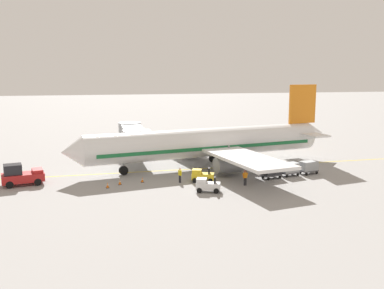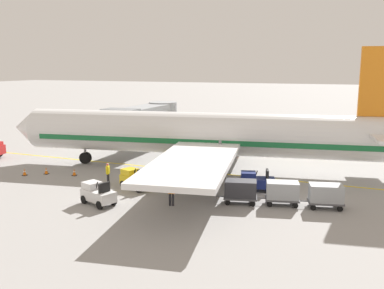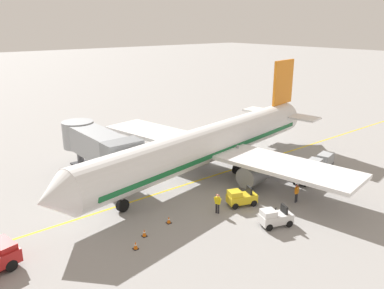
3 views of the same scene
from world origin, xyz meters
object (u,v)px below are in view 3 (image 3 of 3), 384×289
(jet_bridge, at_px, (97,144))
(ground_crew_loader, at_px, (243,169))
(baggage_tug_spare, at_px, (280,166))
(safety_cone_nose_left, at_px, (136,245))
(safety_cone_nose_right, at_px, (144,233))
(baggage_cart_second_in_train, at_px, (314,166))
(baggage_cart_front, at_px, (304,174))
(baggage_cart_third_in_train, at_px, (325,159))
(baggage_tug_lead, at_px, (275,217))
(parked_airliner, at_px, (209,144))
(safety_cone_wing_tip, at_px, (169,220))
(baggage_tug_trailing, at_px, (241,198))
(ground_crew_marshaller, at_px, (218,203))
(ground_crew_wing_walker, at_px, (297,192))

(jet_bridge, bearing_deg, ground_crew_loader, -130.89)
(baggage_tug_spare, height_order, safety_cone_nose_left, baggage_tug_spare)
(safety_cone_nose_left, distance_m, safety_cone_nose_right, 1.74)
(baggage_cart_second_in_train, height_order, safety_cone_nose_left, baggage_cart_second_in_train)
(baggage_cart_front, height_order, baggage_cart_third_in_train, same)
(baggage_tug_spare, bearing_deg, baggage_cart_second_in_train, -137.14)
(baggage_tug_spare, bearing_deg, baggage_tug_lead, 126.90)
(baggage_tug_lead, bearing_deg, parked_airliner, -16.55)
(parked_airliner, bearing_deg, ground_crew_loader, -151.70)
(baggage_tug_spare, xyz_separation_m, safety_cone_wing_tip, (-1.39, 15.28, -0.42))
(baggage_cart_third_in_train, xyz_separation_m, safety_cone_nose_left, (-0.80, 24.27, -0.66))
(safety_cone_wing_tip, bearing_deg, parked_airliner, -57.88)
(baggage_tug_trailing, xyz_separation_m, safety_cone_nose_left, (-0.16, 10.59, -0.42))
(parked_airliner, distance_m, safety_cone_nose_left, 15.67)
(ground_crew_marshaller, height_order, safety_cone_nose_right, ground_crew_marshaller)
(baggage_cart_second_in_train, xyz_separation_m, ground_crew_wing_walker, (-2.89, 6.76, 0.00))
(baggage_cart_second_in_train, distance_m, ground_crew_marshaller, 13.49)
(jet_bridge, xyz_separation_m, ground_crew_marshaller, (-13.50, -3.88, -2.50))
(baggage_cart_second_in_train, bearing_deg, ground_crew_wing_walker, 113.17)
(parked_airliner, xyz_separation_m, safety_cone_wing_tip, (-5.98, 9.52, -2.90))
(baggage_cart_third_in_train, xyz_separation_m, safety_cone_nose_right, (0.25, 22.88, -0.66))
(parked_airliner, height_order, safety_cone_nose_right, parked_airliner)
(jet_bridge, relative_size, ground_crew_marshaller, 7.28)
(baggage_tug_lead, xyz_separation_m, baggage_cart_third_in_train, (4.78, -14.22, 0.24))
(safety_cone_nose_left, bearing_deg, safety_cone_nose_right, -52.75)
(safety_cone_wing_tip, bearing_deg, baggage_cart_second_in_train, -93.59)
(baggage_tug_spare, bearing_deg, baggage_cart_front, 173.80)
(baggage_tug_spare, height_order, baggage_cart_second_in_train, baggage_tug_spare)
(safety_cone_nose_left, relative_size, safety_cone_nose_right, 1.00)
(baggage_cart_third_in_train, height_order, safety_cone_nose_right, baggage_cart_third_in_train)
(jet_bridge, relative_size, baggage_tug_spare, 4.50)
(jet_bridge, xyz_separation_m, baggage_cart_second_in_train, (-13.45, -17.37, -2.50))
(ground_crew_loader, xyz_separation_m, safety_cone_wing_tip, (-2.83, 11.22, -0.66))
(parked_airliner, xyz_separation_m, baggage_cart_third_in_train, (-6.70, -10.81, -2.24))
(ground_crew_wing_walker, height_order, safety_cone_wing_tip, ground_crew_wing_walker)
(safety_cone_nose_left, bearing_deg, baggage_cart_third_in_train, -88.12)
(baggage_tug_trailing, distance_m, baggage_cart_second_in_train, 10.96)
(baggage_cart_front, relative_size, safety_cone_wing_tip, 5.05)
(baggage_tug_lead, xyz_separation_m, baggage_cart_second_in_train, (4.39, -11.49, 0.24))
(baggage_cart_second_in_train, xyz_separation_m, safety_cone_nose_right, (0.64, 20.16, -0.66))
(ground_crew_loader, bearing_deg, safety_cone_nose_left, 105.99)
(baggage_tug_spare, distance_m, ground_crew_marshaller, 11.46)
(jet_bridge, relative_size, baggage_cart_second_in_train, 4.13)
(jet_bridge, distance_m, ground_crew_loader, 14.74)
(baggage_tug_lead, relative_size, ground_crew_wing_walker, 1.63)
(baggage_tug_spare, distance_m, ground_crew_wing_walker, 6.99)
(safety_cone_nose_right, bearing_deg, ground_crew_wing_walker, -104.77)
(parked_airliner, xyz_separation_m, safety_cone_nose_right, (-6.44, 12.08, -2.90))
(baggage_cart_third_in_train, relative_size, safety_cone_nose_right, 5.05)
(safety_cone_nose_left, bearing_deg, baggage_tug_trailing, -89.13)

